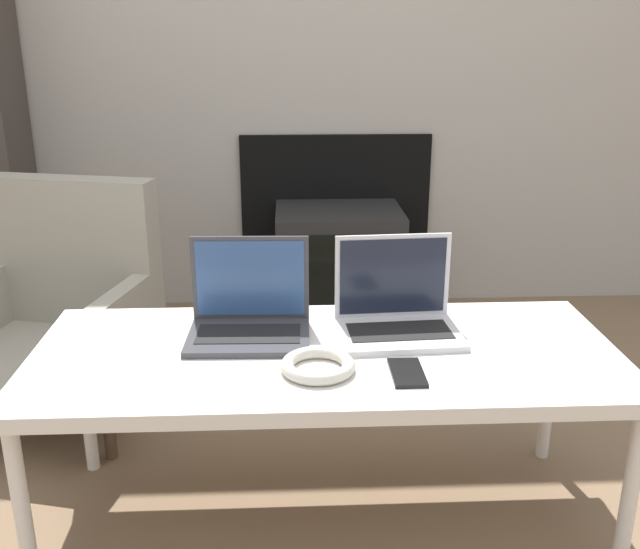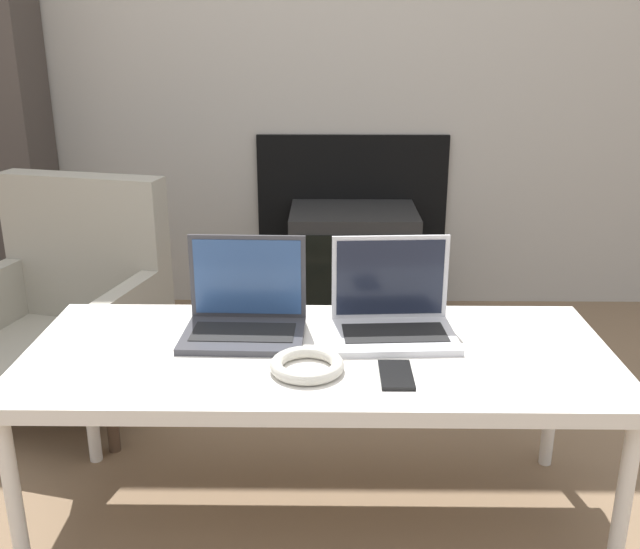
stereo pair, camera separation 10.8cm
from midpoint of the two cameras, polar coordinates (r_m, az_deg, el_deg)
name	(u,v)px [view 1 (the left image)]	position (r m, az deg, el deg)	size (l,w,h in m)	color
wall_back	(306,9)	(3.16, -2.18, 20.44)	(7.00, 0.08, 2.60)	#ADA89E
table	(326,363)	(1.72, -1.35, -7.13)	(1.40, 0.59, 0.48)	silver
laptop_left	(249,313)	(1.79, -7.41, -3.13)	(0.30, 0.22, 0.24)	#38383D
laptop_right	(397,311)	(1.80, 4.44, -2.94)	(0.31, 0.23, 0.24)	silver
headphones	(318,365)	(1.60, -2.13, -7.29)	(0.17, 0.17, 0.03)	beige
phone	(407,373)	(1.59, 5.04, -7.85)	(0.07, 0.13, 0.01)	black
tv	(338,265)	(3.06, 0.47, 0.73)	(0.53, 0.41, 0.49)	black
armchair	(58,305)	(2.47, -21.43, -2.33)	(0.70, 0.69, 0.75)	gray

